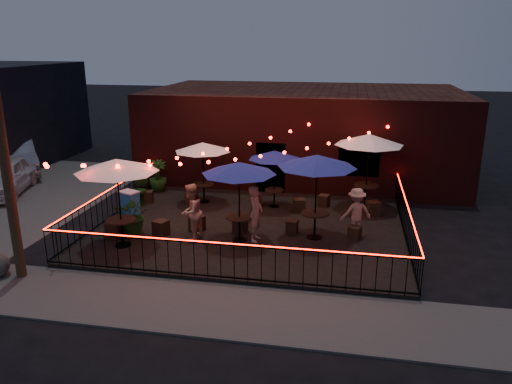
# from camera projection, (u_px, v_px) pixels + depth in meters

# --- Properties ---
(ground) EXTENTS (110.00, 110.00, 0.00)m
(ground) POSITION_uv_depth(u_px,v_px,m) (238.00, 254.00, 14.96)
(ground) COLOR black
(ground) RESTS_ON ground
(patio) EXTENTS (10.00, 8.00, 0.15)m
(patio) POSITION_uv_depth(u_px,v_px,m) (251.00, 228.00, 16.82)
(patio) COLOR black
(patio) RESTS_ON ground
(sidewalk) EXTENTS (18.00, 2.50, 0.05)m
(sidewalk) POSITION_uv_depth(u_px,v_px,m) (208.00, 308.00, 11.90)
(sidewalk) COLOR #494744
(sidewalk) RESTS_ON ground
(brick_building) EXTENTS (14.00, 8.00, 4.00)m
(brick_building) POSITION_uv_depth(u_px,v_px,m) (305.00, 132.00, 23.59)
(brick_building) COLOR #340F0E
(brick_building) RESTS_ON ground
(utility_pole) EXTENTS (0.26, 0.26, 8.00)m
(utility_pole) POSITION_uv_depth(u_px,v_px,m) (0.00, 131.00, 12.32)
(utility_pole) COLOR #3A2317
(utility_pole) RESTS_ON ground
(fence_front) EXTENTS (10.00, 0.04, 1.04)m
(fence_front) POSITION_uv_depth(u_px,v_px,m) (221.00, 261.00, 12.89)
(fence_front) COLOR black
(fence_front) RESTS_ON patio
(fence_left) EXTENTS (0.04, 8.00, 1.04)m
(fence_left) POSITION_uv_depth(u_px,v_px,m) (112.00, 203.00, 17.54)
(fence_left) COLOR black
(fence_left) RESTS_ON patio
(fence_right) EXTENTS (0.04, 8.00, 1.04)m
(fence_right) POSITION_uv_depth(u_px,v_px,m) (406.00, 221.00, 15.75)
(fence_right) COLOR black
(fence_right) RESTS_ON patio
(festoon_lights) EXTENTS (10.02, 8.72, 1.32)m
(festoon_lights) POSITION_uv_depth(u_px,v_px,m) (218.00, 158.00, 16.01)
(festoon_lights) COLOR #FF0E08
(festoon_lights) RESTS_ON ground
(cafe_table_0) EXTENTS (3.24, 3.24, 2.70)m
(cafe_table_0) POSITION_uv_depth(u_px,v_px,m) (117.00, 167.00, 14.48)
(cafe_table_0) COLOR black
(cafe_table_0) RESTS_ON patio
(cafe_table_1) EXTENTS (2.18, 2.18, 2.33)m
(cafe_table_1) POSITION_uv_depth(u_px,v_px,m) (202.00, 148.00, 18.69)
(cafe_table_1) COLOR black
(cafe_table_1) RESTS_ON patio
(cafe_table_2) EXTENTS (2.47, 2.47, 2.51)m
(cafe_table_2) POSITION_uv_depth(u_px,v_px,m) (239.00, 169.00, 14.93)
(cafe_table_2) COLOR black
(cafe_table_2) RESTS_ON patio
(cafe_table_3) EXTENTS (2.58, 2.58, 2.15)m
(cafe_table_3) POSITION_uv_depth(u_px,v_px,m) (275.00, 156.00, 18.19)
(cafe_table_3) COLOR black
(cafe_table_3) RESTS_ON patio
(cafe_table_4) EXTENTS (2.48, 2.48, 2.69)m
(cafe_table_4) POSITION_uv_depth(u_px,v_px,m) (317.00, 162.00, 15.09)
(cafe_table_4) COLOR black
(cafe_table_4) RESTS_ON patio
(cafe_table_5) EXTENTS (2.88, 2.88, 2.76)m
(cafe_table_5) POSITION_uv_depth(u_px,v_px,m) (369.00, 141.00, 18.01)
(cafe_table_5) COLOR black
(cafe_table_5) RESTS_ON patio
(bistro_chair_0) EXTENTS (0.45, 0.45, 0.51)m
(bistro_chair_0) POSITION_uv_depth(u_px,v_px,m) (114.00, 230.00, 15.75)
(bistro_chair_0) COLOR black
(bistro_chair_0) RESTS_ON patio
(bistro_chair_1) EXTENTS (0.53, 0.53, 0.49)m
(bistro_chair_1) POSITION_uv_depth(u_px,v_px,m) (161.00, 228.00, 15.94)
(bistro_chair_1) COLOR black
(bistro_chair_1) RESTS_ON patio
(bistro_chair_2) EXTENTS (0.46, 0.46, 0.46)m
(bistro_chair_2) POSITION_uv_depth(u_px,v_px,m) (148.00, 197.00, 19.13)
(bistro_chair_2) COLOR black
(bistro_chair_2) RESTS_ON patio
(bistro_chair_3) EXTENTS (0.45, 0.45, 0.47)m
(bistro_chair_3) POSITION_uv_depth(u_px,v_px,m) (191.00, 198.00, 18.94)
(bistro_chair_3) COLOR black
(bistro_chair_3) RESTS_ON patio
(bistro_chair_4) EXTENTS (0.53, 0.53, 0.49)m
(bistro_chair_4) POSITION_uv_depth(u_px,v_px,m) (197.00, 224.00, 16.31)
(bistro_chair_4) COLOR black
(bistro_chair_4) RESTS_ON patio
(bistro_chair_5) EXTENTS (0.46, 0.46, 0.49)m
(bistro_chair_5) POSITION_uv_depth(u_px,v_px,m) (240.00, 225.00, 16.19)
(bistro_chair_5) COLOR black
(bistro_chair_5) RESTS_ON patio
(bistro_chair_6) EXTENTS (0.44, 0.44, 0.43)m
(bistro_chair_6) POSITION_uv_depth(u_px,v_px,m) (257.00, 200.00, 18.84)
(bistro_chair_6) COLOR black
(bistro_chair_6) RESTS_ON patio
(bistro_chair_7) EXTENTS (0.50, 0.50, 0.49)m
(bistro_chair_7) POSITION_uv_depth(u_px,v_px,m) (299.00, 205.00, 18.12)
(bistro_chair_7) COLOR black
(bistro_chair_7) RESTS_ON patio
(bistro_chair_8) EXTENTS (0.39, 0.39, 0.42)m
(bistro_chair_8) POSITION_uv_depth(u_px,v_px,m) (292.00, 227.00, 16.15)
(bistro_chair_8) COLOR black
(bistro_chair_8) RESTS_ON patio
(bistro_chair_9) EXTENTS (0.46, 0.46, 0.43)m
(bistro_chair_9) POSITION_uv_depth(u_px,v_px,m) (354.00, 233.00, 15.59)
(bistro_chair_9) COLOR black
(bistro_chair_9) RESTS_ON patio
(bistro_chair_10) EXTENTS (0.47, 0.47, 0.44)m
(bistro_chair_10) POSITION_uv_depth(u_px,v_px,m) (324.00, 201.00, 18.75)
(bistro_chair_10) COLOR black
(bistro_chair_10) RESTS_ON patio
(bistro_chair_11) EXTENTS (0.56, 0.56, 0.51)m
(bistro_chair_11) POSITION_uv_depth(u_px,v_px,m) (373.00, 208.00, 17.74)
(bistro_chair_11) COLOR black
(bistro_chair_11) RESTS_ON patio
(patron_a) EXTENTS (0.46, 0.67, 1.77)m
(patron_a) POSITION_uv_depth(u_px,v_px,m) (255.00, 214.00, 15.33)
(patron_a) COLOR #D4B091
(patron_a) RESTS_ON patio
(patron_b) EXTENTS (0.89, 1.02, 1.80)m
(patron_b) POSITION_uv_depth(u_px,v_px,m) (191.00, 212.00, 15.43)
(patron_b) COLOR #D4A78F
(patron_b) RESTS_ON patio
(patron_c) EXTENTS (1.16, 0.93, 1.57)m
(patron_c) POSITION_uv_depth(u_px,v_px,m) (356.00, 212.00, 15.76)
(patron_c) COLOR tan
(patron_c) RESTS_ON patio
(potted_shrub_a) EXTENTS (1.45, 1.35, 1.30)m
(potted_shrub_a) POSITION_uv_depth(u_px,v_px,m) (134.00, 215.00, 15.92)
(potted_shrub_a) COLOR #0C360C
(potted_shrub_a) RESTS_ON patio
(potted_shrub_b) EXTENTS (0.71, 0.58, 1.24)m
(potted_shrub_b) POSITION_uv_depth(u_px,v_px,m) (140.00, 188.00, 18.88)
(potted_shrub_b) COLOR #1A3B0E
(potted_shrub_b) RESTS_ON patio
(potted_shrub_c) EXTENTS (0.86, 0.86, 1.30)m
(potted_shrub_c) POSITION_uv_depth(u_px,v_px,m) (158.00, 176.00, 20.54)
(potted_shrub_c) COLOR #123D11
(potted_shrub_c) RESTS_ON patio
(cooler) EXTENTS (0.79, 0.70, 0.87)m
(cooler) POSITION_uv_depth(u_px,v_px,m) (130.00, 203.00, 17.79)
(cooler) COLOR #266FBD
(cooler) RESTS_ON patio
(car_white) EXTENTS (2.96, 4.62, 1.47)m
(car_white) POSITION_uv_depth(u_px,v_px,m) (4.00, 177.00, 20.67)
(car_white) COLOR silver
(car_white) RESTS_ON ground
(car_silver) EXTENTS (4.49, 4.87, 1.62)m
(car_silver) POSITION_uv_depth(u_px,v_px,m) (15.00, 157.00, 23.79)
(car_silver) COLOR gray
(car_silver) RESTS_ON ground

